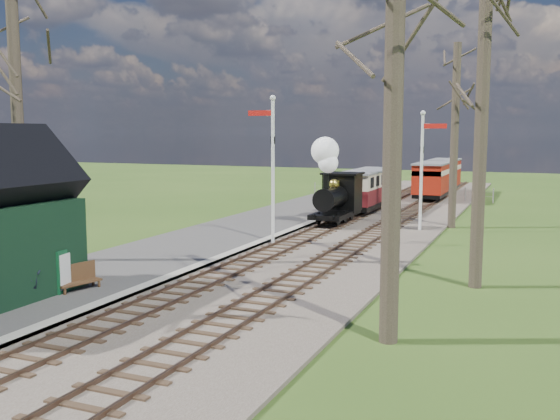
% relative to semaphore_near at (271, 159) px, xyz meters
% --- Properties ---
extents(distant_hills, '(114.40, 48.00, 22.02)m').
position_rel_semaphore_near_xyz_m(distant_hills, '(2.17, 48.38, -19.83)').
color(distant_hills, '#385B23').
rests_on(distant_hills, ground).
extents(ballast_bed, '(8.00, 60.00, 0.10)m').
position_rel_semaphore_near_xyz_m(ballast_bed, '(2.07, 6.00, -3.57)').
color(ballast_bed, brown).
rests_on(ballast_bed, ground).
extents(track_near, '(1.60, 60.00, 0.15)m').
position_rel_semaphore_near_xyz_m(track_near, '(0.77, 6.00, -3.52)').
color(track_near, brown).
rests_on(track_near, ground).
extents(track_far, '(1.60, 60.00, 0.15)m').
position_rel_semaphore_near_xyz_m(track_far, '(3.37, 6.00, -3.52)').
color(track_far, brown).
rests_on(track_far, ground).
extents(platform, '(5.00, 44.00, 0.20)m').
position_rel_semaphore_near_xyz_m(platform, '(-2.73, -2.00, -3.52)').
color(platform, '#474442').
rests_on(platform, ground).
extents(coping_strip, '(0.40, 44.00, 0.21)m').
position_rel_semaphore_near_xyz_m(coping_strip, '(-0.43, -2.00, -3.52)').
color(coping_strip, '#B2AD9E').
rests_on(coping_strip, ground).
extents(semaphore_near, '(1.22, 0.24, 6.22)m').
position_rel_semaphore_near_xyz_m(semaphore_near, '(0.00, 0.00, 0.00)').
color(semaphore_near, silver).
rests_on(semaphore_near, ground).
extents(semaphore_far, '(1.22, 0.24, 5.72)m').
position_rel_semaphore_near_xyz_m(semaphore_far, '(5.14, 6.00, -0.27)').
color(semaphore_far, silver).
rests_on(semaphore_far, ground).
extents(bare_trees, '(15.51, 22.39, 12.00)m').
position_rel_semaphore_near_xyz_m(bare_trees, '(2.10, -5.90, 1.59)').
color(bare_trees, '#382D23').
rests_on(bare_trees, ground).
extents(fence_line, '(12.60, 0.08, 1.00)m').
position_rel_semaphore_near_xyz_m(fence_line, '(1.07, 20.00, -3.07)').
color(fence_line, slate).
rests_on(fence_line, ground).
extents(locomotive, '(1.72, 4.02, 4.30)m').
position_rel_semaphore_near_xyz_m(locomotive, '(0.76, 6.24, -1.63)').
color(locomotive, black).
rests_on(locomotive, ground).
extents(coach, '(2.01, 6.89, 2.11)m').
position_rel_semaphore_near_xyz_m(coach, '(0.77, 12.30, -2.16)').
color(coach, black).
rests_on(coach, ground).
extents(red_carriage_a, '(2.02, 5.00, 2.12)m').
position_rel_semaphore_near_xyz_m(red_carriage_a, '(3.37, 19.75, -2.15)').
color(red_carriage_a, black).
rests_on(red_carriage_a, ground).
extents(red_carriage_b, '(2.02, 5.00, 2.12)m').
position_rel_semaphore_near_xyz_m(red_carriage_b, '(3.37, 25.25, -2.15)').
color(red_carriage_b, black).
rests_on(red_carriage_b, ground).
extents(sign_board, '(0.23, 0.84, 1.22)m').
position_rel_semaphore_near_xyz_m(sign_board, '(-2.06, -9.88, -2.81)').
color(sign_board, '#0F4926').
rests_on(sign_board, platform).
extents(bench, '(0.72, 1.38, 0.76)m').
position_rel_semaphore_near_xyz_m(bench, '(-1.94, -9.59, -3.07)').
color(bench, '#4B301B').
rests_on(bench, platform).
extents(person, '(0.40, 0.55, 1.40)m').
position_rel_semaphore_near_xyz_m(person, '(-2.13, -11.06, -2.72)').
color(person, '#1A2030').
rests_on(person, platform).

